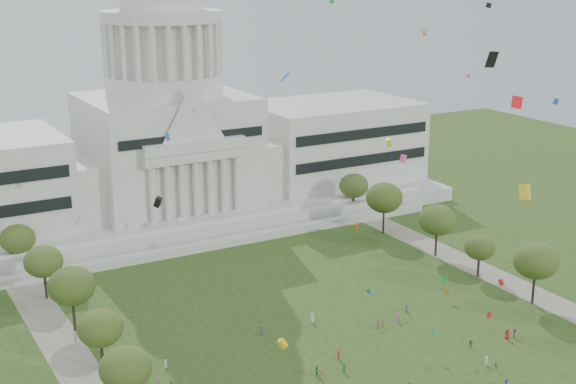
% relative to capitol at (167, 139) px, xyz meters
% --- Properties ---
extents(capitol, '(160.00, 64.50, 91.30)m').
position_rel_capitol_xyz_m(capitol, '(0.00, 0.00, 0.00)').
color(capitol, silver).
rests_on(capitol, ground).
extents(path_right, '(8.00, 160.00, 0.04)m').
position_rel_capitol_xyz_m(path_right, '(48.00, -83.59, -22.28)').
color(path_right, gray).
rests_on(path_right, ground).
extents(row_tree_l_2, '(8.42, 8.42, 11.97)m').
position_rel_capitol_xyz_m(row_tree_l_2, '(-45.04, -96.29, -13.79)').
color(row_tree_l_2, black).
rests_on(row_tree_l_2, ground).
extents(row_tree_r_2, '(9.55, 9.55, 13.58)m').
position_rel_capitol_xyz_m(row_tree_r_2, '(44.17, -96.15, -12.64)').
color(row_tree_r_2, black).
rests_on(row_tree_r_2, ground).
extents(row_tree_l_3, '(8.12, 8.12, 11.55)m').
position_rel_capitol_xyz_m(row_tree_l_3, '(-44.09, -79.67, -14.09)').
color(row_tree_l_3, black).
rests_on(row_tree_l_3, ground).
extents(row_tree_r_3, '(7.01, 7.01, 9.98)m').
position_rel_capitol_xyz_m(row_tree_r_3, '(44.40, -79.10, -15.21)').
color(row_tree_r_3, black).
rests_on(row_tree_r_3, ground).
extents(row_tree_l_4, '(9.29, 9.29, 13.21)m').
position_rel_capitol_xyz_m(row_tree_l_4, '(-44.08, -61.17, -12.90)').
color(row_tree_l_4, black).
rests_on(row_tree_l_4, ground).
extents(row_tree_r_4, '(9.19, 9.19, 13.06)m').
position_rel_capitol_xyz_m(row_tree_r_4, '(44.76, -63.55, -13.01)').
color(row_tree_r_4, black).
rests_on(row_tree_r_4, ground).
extents(row_tree_l_5, '(8.33, 8.33, 11.85)m').
position_rel_capitol_xyz_m(row_tree_l_5, '(-45.22, -42.58, -13.88)').
color(row_tree_l_5, black).
rests_on(row_tree_l_5, ground).
extents(row_tree_r_5, '(9.82, 9.82, 13.96)m').
position_rel_capitol_xyz_m(row_tree_r_5, '(43.49, -43.40, -12.37)').
color(row_tree_r_5, black).
rests_on(row_tree_r_5, ground).
extents(row_tree_l_6, '(8.19, 8.19, 11.64)m').
position_rel_capitol_xyz_m(row_tree_l_6, '(-46.87, -24.45, -14.02)').
color(row_tree_l_6, black).
rests_on(row_tree_l_6, ground).
extents(row_tree_r_6, '(8.42, 8.42, 11.97)m').
position_rel_capitol_xyz_m(row_tree_r_6, '(45.96, -25.46, -13.79)').
color(row_tree_r_6, black).
rests_on(row_tree_r_6, ground).
extents(person_0, '(0.99, 1.16, 2.01)m').
position_rel_capitol_xyz_m(person_0, '(27.43, -105.88, -21.29)').
color(person_0, '#B21E1E').
rests_on(person_0, ground).
extents(person_2, '(1.07, 1.09, 1.94)m').
position_rel_capitol_xyz_m(person_2, '(29.00, -106.34, -21.32)').
color(person_2, '#994C8C').
rests_on(person_2, ground).
extents(person_3, '(0.58, 1.09, 1.67)m').
position_rel_capitol_xyz_m(person_3, '(16.88, -113.90, -21.46)').
color(person_3, '#33723F').
rests_on(person_3, ground).
extents(person_4, '(0.65, 1.02, 1.62)m').
position_rel_capitol_xyz_m(person_4, '(6.94, -106.69, -21.48)').
color(person_4, silver).
rests_on(person_4, ground).
extents(person_8, '(0.87, 0.56, 1.73)m').
position_rel_capitol_xyz_m(person_8, '(-11.98, -99.84, -21.43)').
color(person_8, '#33723F').
rests_on(person_8, ground).
extents(person_9, '(1.27, 1.12, 1.75)m').
position_rel_capitol_xyz_m(person_9, '(13.84, -119.61, -21.42)').
color(person_9, navy).
rests_on(person_9, ground).
extents(person_10, '(0.84, 1.06, 1.60)m').
position_rel_capitol_xyz_m(person_10, '(18.88, -105.16, -21.50)').
color(person_10, '#33723F').
rests_on(person_10, ground).
extents(distant_crowd, '(60.46, 39.09, 1.93)m').
position_rel_capitol_xyz_m(distant_crowd, '(-13.99, -99.39, -21.42)').
color(distant_crowd, '#994C8C').
rests_on(distant_crowd, ground).
extents(kite_swarm, '(82.70, 101.91, 61.81)m').
position_rel_capitol_xyz_m(kite_swarm, '(-1.28, -108.23, 10.60)').
color(kite_swarm, orange).
rests_on(kite_swarm, ground).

